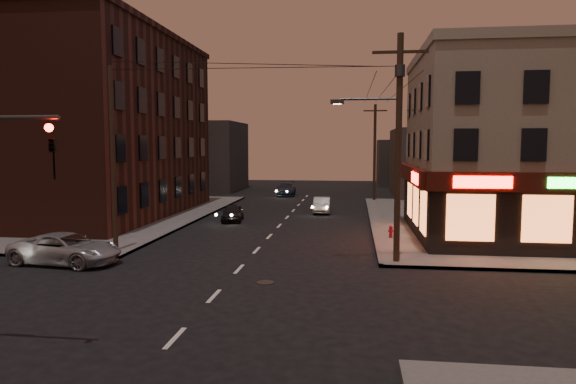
% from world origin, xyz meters
% --- Properties ---
extents(ground, '(120.00, 120.00, 0.00)m').
position_xyz_m(ground, '(0.00, 0.00, 0.00)').
color(ground, black).
rests_on(ground, ground).
extents(sidewalk_ne, '(24.00, 28.00, 0.15)m').
position_xyz_m(sidewalk_ne, '(18.00, 19.00, 0.07)').
color(sidewalk_ne, '#514F4C').
rests_on(sidewalk_ne, ground).
extents(sidewalk_nw, '(24.00, 28.00, 0.15)m').
position_xyz_m(sidewalk_nw, '(-18.00, 19.00, 0.07)').
color(sidewalk_nw, '#514F4C').
rests_on(sidewalk_nw, ground).
extents(pizza_building, '(15.85, 12.85, 10.50)m').
position_xyz_m(pizza_building, '(15.93, 13.43, 5.35)').
color(pizza_building, gray).
rests_on(pizza_building, sidewalk_ne).
extents(brick_apartment, '(12.00, 20.00, 13.00)m').
position_xyz_m(brick_apartment, '(-14.50, 19.00, 6.65)').
color(brick_apartment, '#441F16').
rests_on(brick_apartment, sidewalk_nw).
extents(bg_building_ne_a, '(10.00, 12.00, 7.00)m').
position_xyz_m(bg_building_ne_a, '(14.00, 38.00, 3.50)').
color(bg_building_ne_a, '#3F3D3A').
rests_on(bg_building_ne_a, ground).
extents(bg_building_nw, '(9.00, 10.00, 8.00)m').
position_xyz_m(bg_building_nw, '(-13.00, 42.00, 4.00)').
color(bg_building_nw, '#3F3D3A').
rests_on(bg_building_nw, ground).
extents(bg_building_ne_b, '(8.00, 8.00, 6.00)m').
position_xyz_m(bg_building_ne_b, '(12.00, 52.00, 3.00)').
color(bg_building_ne_b, '#3F3D3A').
rests_on(bg_building_ne_b, ground).
extents(utility_pole_main, '(4.20, 0.44, 10.00)m').
position_xyz_m(utility_pole_main, '(6.68, 5.80, 5.76)').
color(utility_pole_main, '#382619').
rests_on(utility_pole_main, sidewalk_ne).
extents(utility_pole_far, '(0.26, 0.26, 9.00)m').
position_xyz_m(utility_pole_far, '(6.80, 32.00, 4.65)').
color(utility_pole_far, '#382619').
rests_on(utility_pole_far, sidewalk_ne).
extents(utility_pole_west, '(0.24, 0.24, 9.00)m').
position_xyz_m(utility_pole_west, '(-6.80, 6.50, 4.65)').
color(utility_pole_west, '#382619').
rests_on(utility_pole_west, sidewalk_nw).
extents(suv_cross, '(5.22, 2.92, 1.38)m').
position_xyz_m(suv_cross, '(-7.95, 4.00, 0.69)').
color(suv_cross, '#9B9EA3').
rests_on(suv_cross, ground).
extents(sedan_near, '(1.82, 3.59, 1.17)m').
position_xyz_m(sedan_near, '(-3.58, 17.78, 0.59)').
color(sedan_near, black).
rests_on(sedan_near, ground).
extents(sedan_mid, '(1.41, 3.75, 1.22)m').
position_xyz_m(sedan_mid, '(2.38, 23.05, 0.61)').
color(sedan_mid, gray).
rests_on(sedan_mid, ground).
extents(sedan_far, '(2.26, 4.86, 1.37)m').
position_xyz_m(sedan_far, '(-2.26, 36.55, 0.69)').
color(sedan_far, '#182331').
rests_on(sedan_far, ground).
extents(fire_hydrant, '(0.31, 0.31, 0.69)m').
position_xyz_m(fire_hydrant, '(6.97, 11.72, 0.53)').
color(fire_hydrant, maroon).
rests_on(fire_hydrant, sidewalk_ne).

